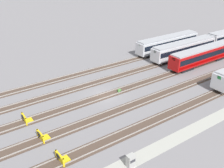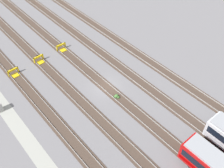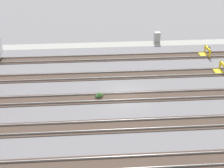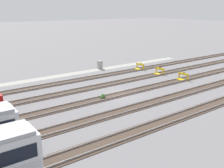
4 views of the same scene
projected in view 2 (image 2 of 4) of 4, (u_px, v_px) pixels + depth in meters
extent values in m
plane|color=slate|center=(106.00, 87.00, 43.10)|extent=(400.00, 400.00, 0.00)
cube|color=#9E9E93|center=(24.00, 136.00, 36.27)|extent=(54.00, 2.00, 0.01)
cube|color=#47382D|center=(53.00, 119.00, 38.37)|extent=(90.00, 2.23, 0.06)
cube|color=gray|center=(57.00, 116.00, 38.63)|extent=(90.00, 0.07, 0.15)
cube|color=gray|center=(48.00, 121.00, 37.96)|extent=(90.00, 0.07, 0.15)
cube|color=#47382D|center=(81.00, 102.00, 40.72)|extent=(90.00, 2.24, 0.06)
cube|color=gray|center=(85.00, 99.00, 40.98)|extent=(90.00, 0.07, 0.15)
cube|color=gray|center=(77.00, 104.00, 40.32)|extent=(90.00, 0.07, 0.15)
cube|color=#47382D|center=(106.00, 87.00, 43.08)|extent=(90.00, 2.24, 0.06)
cube|color=gray|center=(110.00, 84.00, 43.33)|extent=(90.00, 0.07, 0.15)
cube|color=gray|center=(103.00, 88.00, 42.67)|extent=(90.00, 0.07, 0.15)
cube|color=#47382D|center=(129.00, 73.00, 45.43)|extent=(90.00, 2.23, 0.06)
cube|color=gray|center=(132.00, 71.00, 45.69)|extent=(90.00, 0.07, 0.15)
cube|color=gray|center=(126.00, 75.00, 45.02)|extent=(90.00, 0.07, 0.15)
cube|color=#47382D|center=(149.00, 61.00, 47.78)|extent=(90.00, 2.23, 0.06)
cube|color=gray|center=(152.00, 59.00, 48.04)|extent=(90.00, 0.07, 0.15)
cube|color=gray|center=(146.00, 63.00, 47.38)|extent=(90.00, 0.07, 0.15)
cube|color=#1E843D|center=(213.00, 118.00, 34.65)|extent=(0.09, 0.70, 0.56)
cube|color=#1E843D|center=(188.00, 140.00, 32.19)|extent=(0.08, 0.70, 0.56)
cube|color=gold|center=(18.00, 69.00, 45.38)|extent=(0.19, 0.19, 1.15)
cube|color=gold|center=(8.00, 74.00, 44.51)|extent=(0.19, 0.19, 1.15)
cube|color=gold|center=(13.00, 70.00, 44.65)|extent=(0.33, 2.01, 0.30)
cube|color=gold|center=(16.00, 75.00, 45.00)|extent=(1.15, 1.13, 0.18)
cube|color=black|center=(12.00, 69.00, 44.74)|extent=(0.15, 0.60, 0.44)
cube|color=gold|center=(43.00, 57.00, 47.92)|extent=(0.19, 0.19, 1.15)
cube|color=gold|center=(34.00, 61.00, 47.04)|extent=(0.19, 0.19, 1.15)
cube|color=gold|center=(38.00, 57.00, 47.19)|extent=(0.34, 2.01, 0.30)
cube|color=gold|center=(41.00, 62.00, 47.54)|extent=(1.15, 1.13, 0.18)
cube|color=black|center=(38.00, 56.00, 47.28)|extent=(0.15, 0.61, 0.44)
cube|color=gold|center=(65.00, 45.00, 50.49)|extent=(0.18, 0.18, 1.15)
cube|color=gold|center=(57.00, 49.00, 49.66)|extent=(0.18, 0.18, 1.15)
cube|color=gold|center=(61.00, 45.00, 49.78)|extent=(0.26, 2.00, 0.30)
cube|color=gold|center=(63.00, 50.00, 50.11)|extent=(1.11, 1.09, 0.18)
cube|color=black|center=(60.00, 44.00, 49.88)|extent=(0.13, 0.60, 0.44)
sphere|color=#427033|center=(117.00, 96.00, 41.25)|extent=(0.64, 0.64, 0.64)
sphere|color=#427033|center=(118.00, 97.00, 41.21)|extent=(0.44, 0.44, 0.44)
sphere|color=#427033|center=(115.00, 96.00, 41.39)|extent=(0.36, 0.36, 0.36)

